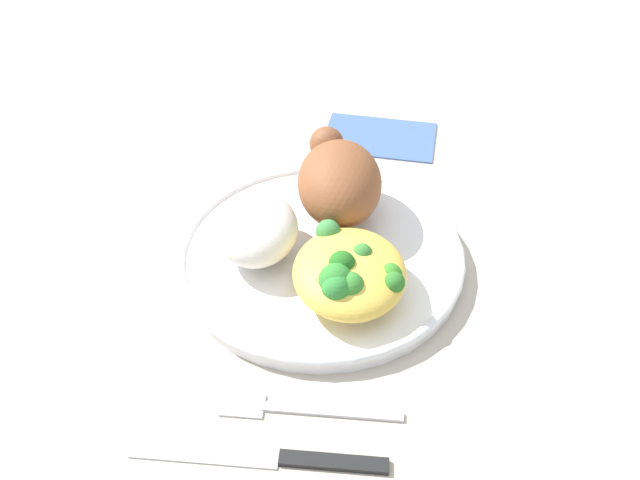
{
  "coord_description": "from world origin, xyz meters",
  "views": [
    {
      "loc": [
        -0.48,
        -0.0,
        0.45
      ],
      "look_at": [
        0.0,
        0.0,
        0.03
      ],
      "focal_mm": 38.27,
      "sensor_mm": 36.0,
      "label": 1
    }
  ],
  "objects_px": {
    "napkin": "(379,136)",
    "rice_pile": "(256,231)",
    "mac_cheese_with_broccoli": "(349,272)",
    "roasted_chicken": "(339,180)",
    "fork": "(299,408)",
    "knife": "(280,457)",
    "plate": "(320,255)"
  },
  "relations": [
    {
      "from": "napkin",
      "to": "rice_pile",
      "type": "bearing_deg",
      "value": 149.53
    },
    {
      "from": "mac_cheese_with_broccoli",
      "to": "napkin",
      "type": "bearing_deg",
      "value": -9.61
    },
    {
      "from": "roasted_chicken",
      "to": "fork",
      "type": "xyz_separation_m",
      "value": [
        -0.23,
        0.03,
        -0.05
      ]
    },
    {
      "from": "mac_cheese_with_broccoli",
      "to": "napkin",
      "type": "distance_m",
      "value": 0.28
    },
    {
      "from": "fork",
      "to": "knife",
      "type": "relative_size",
      "value": 0.75
    },
    {
      "from": "rice_pile",
      "to": "mac_cheese_with_broccoli",
      "type": "height_order",
      "value": "same"
    },
    {
      "from": "roasted_chicken",
      "to": "mac_cheese_with_broccoli",
      "type": "bearing_deg",
      "value": -176.52
    },
    {
      "from": "plate",
      "to": "mac_cheese_with_broccoli",
      "type": "distance_m",
      "value": 0.07
    },
    {
      "from": "roasted_chicken",
      "to": "knife",
      "type": "distance_m",
      "value": 0.28
    },
    {
      "from": "fork",
      "to": "napkin",
      "type": "xyz_separation_m",
      "value": [
        0.39,
        -0.09,
        -0.0
      ]
    },
    {
      "from": "knife",
      "to": "plate",
      "type": "bearing_deg",
      "value": -7.78
    },
    {
      "from": "plate",
      "to": "roasted_chicken",
      "type": "height_order",
      "value": "roasted_chicken"
    },
    {
      "from": "napkin",
      "to": "mac_cheese_with_broccoli",
      "type": "bearing_deg",
      "value": 170.39
    },
    {
      "from": "plate",
      "to": "mac_cheese_with_broccoli",
      "type": "bearing_deg",
      "value": -155.77
    },
    {
      "from": "roasted_chicken",
      "to": "rice_pile",
      "type": "xyz_separation_m",
      "value": [
        -0.06,
        0.08,
        -0.01
      ]
    },
    {
      "from": "napkin",
      "to": "knife",
      "type": "bearing_deg",
      "value": 166.86
    },
    {
      "from": "plate",
      "to": "napkin",
      "type": "distance_m",
      "value": 0.23
    },
    {
      "from": "rice_pile",
      "to": "knife",
      "type": "bearing_deg",
      "value": -171.79
    },
    {
      "from": "rice_pile",
      "to": "mac_cheese_with_broccoli",
      "type": "xyz_separation_m",
      "value": [
        -0.05,
        -0.08,
        -0.0
      ]
    },
    {
      "from": "plate",
      "to": "roasted_chicken",
      "type": "bearing_deg",
      "value": -17.08
    },
    {
      "from": "plate",
      "to": "roasted_chicken",
      "type": "xyz_separation_m",
      "value": [
        0.06,
        -0.02,
        0.04
      ]
    },
    {
      "from": "rice_pile",
      "to": "fork",
      "type": "xyz_separation_m",
      "value": [
        -0.17,
        -0.04,
        -0.04
      ]
    },
    {
      "from": "plate",
      "to": "knife",
      "type": "distance_m",
      "value": 0.21
    },
    {
      "from": "knife",
      "to": "napkin",
      "type": "xyz_separation_m",
      "value": [
        0.43,
        -0.1,
        -0.0
      ]
    },
    {
      "from": "knife",
      "to": "rice_pile",
      "type": "bearing_deg",
      "value": 8.21
    },
    {
      "from": "napkin",
      "to": "roasted_chicken",
      "type": "bearing_deg",
      "value": 161.5
    },
    {
      "from": "rice_pile",
      "to": "mac_cheese_with_broccoli",
      "type": "distance_m",
      "value": 0.1
    },
    {
      "from": "plate",
      "to": "rice_pile",
      "type": "bearing_deg",
      "value": 93.09
    },
    {
      "from": "plate",
      "to": "mac_cheese_with_broccoli",
      "type": "xyz_separation_m",
      "value": [
        -0.06,
        -0.02,
        0.03
      ]
    },
    {
      "from": "fork",
      "to": "knife",
      "type": "bearing_deg",
      "value": 163.08
    },
    {
      "from": "roasted_chicken",
      "to": "mac_cheese_with_broccoli",
      "type": "height_order",
      "value": "roasted_chicken"
    },
    {
      "from": "plate",
      "to": "rice_pile",
      "type": "height_order",
      "value": "rice_pile"
    }
  ]
}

